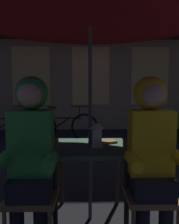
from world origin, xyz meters
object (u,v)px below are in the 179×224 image
chair_right (148,186)px  person_left_hooded (31,146)px  cafe_table (90,156)px  patio_umbrella (90,5)px  chair_left (33,187)px  bicycle_second (8,127)px  bicycle_third (64,126)px  book (106,142)px  person_right_hooded (151,146)px  lantern (97,134)px

chair_right → person_left_hooded: size_ratio=0.62×
chair_right → person_left_hooded: person_left_hooded is taller
cafe_table → chair_right: chair_right is taller
cafe_table → patio_umbrella: 1.42m
chair_left → person_left_hooded: person_left_hooded is taller
cafe_table → bicycle_second: bicycle_second is taller
patio_umbrella → person_left_hooded: patio_umbrella is taller
cafe_table → bicycle_third: size_ratio=0.44×
cafe_table → bicycle_second: 4.04m
chair_right → book: bearing=122.5°
patio_umbrella → bicycle_third: size_ratio=1.38×
chair_left → bicycle_third: bearing=91.1°
person_right_hooded → chair_right: bearing=90.0°
chair_left → lantern: bearing=31.9°
chair_left → bicycle_second: chair_left is taller
person_left_hooded → chair_right: bearing=3.4°
chair_right → book: 0.65m
chair_right → person_right_hooded: size_ratio=0.62×
cafe_table → person_left_hooded: person_left_hooded is taller
cafe_table → bicycle_second: bearing=118.0°
patio_umbrella → bicycle_second: (-1.89, 3.55, -1.71)m
lantern → book: lantern is taller
patio_umbrella → person_right_hooded: patio_umbrella is taller
patio_umbrella → lantern: bearing=-27.2°
lantern → person_left_hooded: 0.67m
chair_right → bicycle_third: bearing=104.6°
person_right_hooded → bicycle_third: bearing=104.4°
lantern → person_right_hooded: (0.42, -0.39, -0.01)m
person_left_hooded → book: bearing=40.9°
book → cafe_table: bearing=-165.8°
lantern → chair_right: (0.42, -0.34, -0.37)m
person_left_hooded → bicycle_second: person_left_hooded is taller
cafe_table → chair_right: (0.48, -0.37, -0.15)m
person_left_hooded → person_right_hooded: same height
person_left_hooded → cafe_table: bearing=41.6°
patio_umbrella → chair_right: bearing=-37.5°
lantern → book: size_ratio=1.16×
bicycle_third → book: size_ratio=8.34×
chair_left → bicycle_third: 3.99m
chair_left → bicycle_third: chair_left is taller
chair_left → person_left_hooded: bearing=-90.0°
lantern → chair_left: (-0.54, -0.34, -0.37)m
chair_left → person_right_hooded: bearing=-3.4°
chair_left → person_right_hooded: person_right_hooded is taller
chair_left → cafe_table: bearing=37.5°
chair_left → book: (0.64, 0.50, 0.26)m
lantern → chair_right: bearing=-38.9°
lantern → person_right_hooded: 0.57m
chair_left → bicycle_second: (-1.41, 3.92, -0.14)m
lantern → chair_right: size_ratio=0.27×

